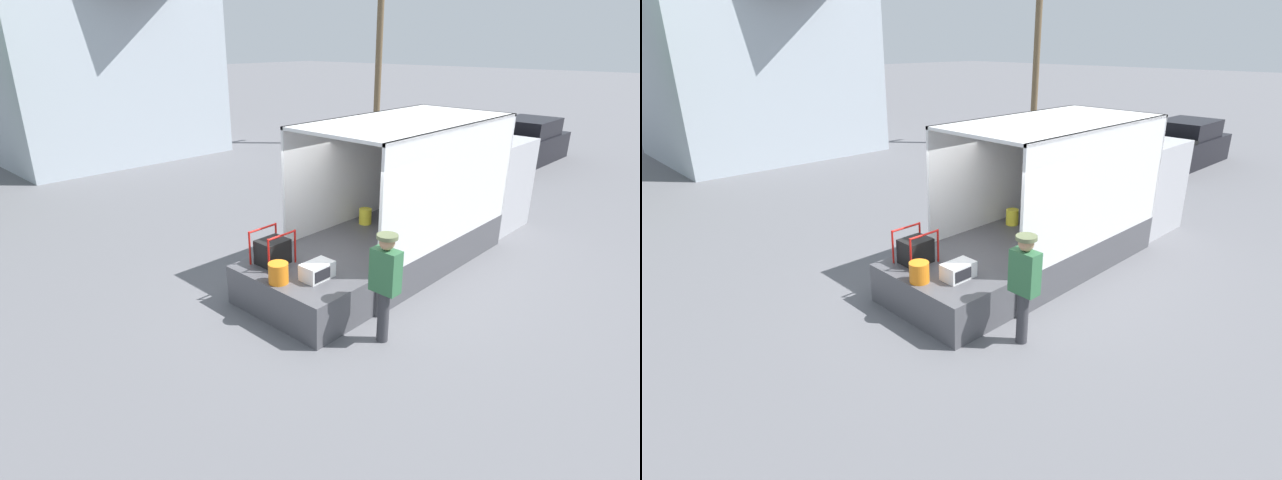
{
  "view_description": "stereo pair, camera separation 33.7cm",
  "coord_description": "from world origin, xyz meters",
  "views": [
    {
      "loc": [
        -5.94,
        -5.48,
        4.33
      ],
      "look_at": [
        -0.4,
        -0.2,
        1.26
      ],
      "focal_mm": 28.0,
      "sensor_mm": 36.0,
      "label": 1
    },
    {
      "loc": [
        -5.71,
        -5.72,
        4.33
      ],
      "look_at": [
        -0.4,
        -0.2,
        1.26
      ],
      "focal_mm": 28.0,
      "sensor_mm": 36.0,
      "label": 2
    }
  ],
  "objects": [
    {
      "name": "ground_plane",
      "position": [
        0.0,
        0.0,
        0.0
      ],
      "size": [
        160.0,
        160.0,
        0.0
      ],
      "primitive_type": "plane",
      "color": "slate"
    },
    {
      "name": "box_truck",
      "position": [
        3.78,
        -0.0,
        0.91
      ],
      "size": [
        6.37,
        2.29,
        2.93
      ],
      "color": "#B2B2B7",
      "rests_on": "ground"
    },
    {
      "name": "tailgate_deck",
      "position": [
        -0.7,
        0.0,
        0.36
      ],
      "size": [
        1.4,
        2.18,
        0.71
      ],
      "primitive_type": "cube",
      "color": "#4C4C51",
      "rests_on": "ground"
    },
    {
      "name": "microwave",
      "position": [
        -0.66,
        -0.38,
        0.85
      ],
      "size": [
        0.54,
        0.35,
        0.27
      ],
      "color": "white",
      "rests_on": "tailgate_deck"
    },
    {
      "name": "portable_generator",
      "position": [
        -0.74,
        0.59,
        0.94
      ],
      "size": [
        0.64,
        0.53,
        0.6
      ],
      "color": "black",
      "rests_on": "tailgate_deck"
    },
    {
      "name": "orange_bucket",
      "position": [
        -1.2,
        -0.04,
        0.88
      ],
      "size": [
        0.33,
        0.33,
        0.34
      ],
      "color": "orange",
      "rests_on": "tailgate_deck"
    },
    {
      "name": "worker_person",
      "position": [
        -0.49,
        -1.61,
        1.09
      ],
      "size": [
        0.32,
        0.44,
        1.76
      ],
      "color": "#38383D",
      "rests_on": "ground"
    },
    {
      "name": "pickup_truck_black",
      "position": [
        12.82,
        1.96,
        0.67
      ],
      "size": [
        5.09,
        1.85,
        1.6
      ],
      "color": "black",
      "rests_on": "ground"
    },
    {
      "name": "house_backdrop",
      "position": [
        2.89,
        14.98,
        4.09
      ],
      "size": [
        8.16,
        6.7,
        8.03
      ],
      "color": "#A8B2BC",
      "rests_on": "ground"
    },
    {
      "name": "utility_pole",
      "position": [
        12.12,
        8.27,
        4.85
      ],
      "size": [
        1.8,
        0.28,
        9.38
      ],
      "color": "brown",
      "rests_on": "ground"
    }
  ]
}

